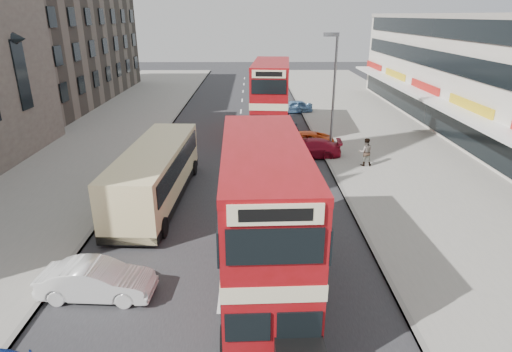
% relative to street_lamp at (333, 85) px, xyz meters
% --- Properties ---
extents(ground, '(160.00, 160.00, 0.00)m').
position_rel_street_lamp_xyz_m(ground, '(-6.52, -18.00, -4.78)').
color(ground, '#28282B').
rests_on(ground, ground).
extents(road_surface, '(12.00, 90.00, 0.01)m').
position_rel_street_lamp_xyz_m(road_surface, '(-6.52, 2.00, -4.78)').
color(road_surface, '#28282B').
rests_on(road_surface, ground).
extents(pavement_right, '(12.00, 90.00, 0.15)m').
position_rel_street_lamp_xyz_m(pavement_right, '(5.48, 2.00, -4.71)').
color(pavement_right, gray).
rests_on(pavement_right, ground).
extents(pavement_left, '(12.00, 90.00, 0.15)m').
position_rel_street_lamp_xyz_m(pavement_left, '(-18.52, 2.00, -4.71)').
color(pavement_left, gray).
rests_on(pavement_left, ground).
extents(kerb_left, '(0.20, 90.00, 0.16)m').
position_rel_street_lamp_xyz_m(kerb_left, '(-12.62, 2.00, -4.71)').
color(kerb_left, gray).
rests_on(kerb_left, ground).
extents(kerb_right, '(0.20, 90.00, 0.16)m').
position_rel_street_lamp_xyz_m(kerb_right, '(-0.42, 2.00, -4.71)').
color(kerb_right, gray).
rests_on(kerb_right, ground).
extents(brick_terrace, '(14.00, 28.00, 12.00)m').
position_rel_street_lamp_xyz_m(brick_terrace, '(-28.52, 20.00, 1.22)').
color(brick_terrace, '#66594C').
rests_on(brick_terrace, ground).
extents(commercial_row, '(9.90, 46.20, 9.30)m').
position_rel_street_lamp_xyz_m(commercial_row, '(13.42, 4.00, -0.09)').
color(commercial_row, beige).
rests_on(commercial_row, ground).
extents(street_lamp, '(1.00, 0.20, 8.12)m').
position_rel_street_lamp_xyz_m(street_lamp, '(0.00, 0.00, 0.00)').
color(street_lamp, slate).
rests_on(street_lamp, ground).
extents(bus_main, '(2.89, 9.52, 5.22)m').
position_rel_street_lamp_xyz_m(bus_main, '(-5.03, -15.84, -2.03)').
color(bus_main, black).
rests_on(bus_main, ground).
extents(bus_second, '(3.49, 10.29, 5.57)m').
position_rel_street_lamp_xyz_m(bus_second, '(-3.87, 5.54, -1.85)').
color(bus_second, black).
rests_on(bus_second, ground).
extents(coach, '(3.06, 10.29, 2.70)m').
position_rel_street_lamp_xyz_m(coach, '(-10.38, -7.87, -3.19)').
color(coach, black).
rests_on(coach, ground).
extents(car_left_front, '(3.98, 1.58, 1.29)m').
position_rel_street_lamp_xyz_m(car_left_front, '(-10.77, -16.00, -4.14)').
color(car_left_front, white).
rests_on(car_left_front, ground).
extents(car_right_a, '(4.47, 2.14, 1.26)m').
position_rel_street_lamp_xyz_m(car_right_a, '(-1.50, -0.65, -4.16)').
color(car_right_a, maroon).
rests_on(car_right_a, ground).
extents(car_right_b, '(4.71, 2.53, 1.26)m').
position_rel_street_lamp_xyz_m(car_right_b, '(-1.81, 1.15, -4.16)').
color(car_right_b, '#E05116').
rests_on(car_right_b, ground).
extents(car_right_c, '(3.89, 1.87, 1.28)m').
position_rel_street_lamp_xyz_m(car_right_c, '(-1.30, 13.23, -4.14)').
color(car_right_c, '#5D8DBB').
rests_on(car_right_c, ground).
extents(pedestrian_near, '(0.69, 0.48, 1.82)m').
position_rel_street_lamp_xyz_m(pedestrian_near, '(1.78, -2.86, -3.72)').
color(pedestrian_near, gray).
rests_on(pedestrian_near, pavement_right).
extents(cyclist, '(0.64, 1.66, 2.07)m').
position_rel_street_lamp_xyz_m(cyclist, '(-2.37, 0.71, -4.08)').
color(cyclist, gray).
rests_on(cyclist, ground).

